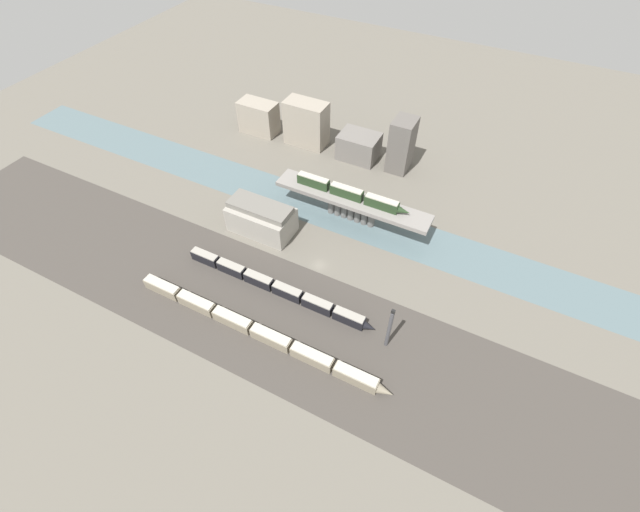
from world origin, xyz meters
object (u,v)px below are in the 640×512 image
object	(u,v)px
warehouse_building	(261,218)
signal_tower	(389,329)
train_yard_near	(256,331)
train_yard_mid	(276,287)
train_on_bridge	(350,193)

from	to	relation	value
warehouse_building	signal_tower	size ratio (longest dim) A/B	1.33
train_yard_near	train_yard_mid	size ratio (longest dim) A/B	1.26
warehouse_building	train_yard_near	bearing A→B (deg)	-60.24
train_on_bridge	signal_tower	bearing A→B (deg)	-53.96
train_on_bridge	signal_tower	xyz separation A→B (m)	(31.34, -43.06, -3.26)
warehouse_building	signal_tower	bearing A→B (deg)	-22.82
train_yard_near	signal_tower	bearing A→B (deg)	21.96
train_on_bridge	warehouse_building	size ratio (longest dim) A/B	1.87
train_yard_mid	signal_tower	size ratio (longest dim) A/B	3.83
train_yard_mid	warehouse_building	world-z (taller)	warehouse_building
train_on_bridge	warehouse_building	distance (m)	31.98
train_yard_near	train_yard_mid	bearing A→B (deg)	100.61
train_yard_near	train_yard_mid	xyz separation A→B (m)	(-3.02, 16.12, -0.03)
train_yard_mid	signal_tower	world-z (taller)	signal_tower
train_on_bridge	train_yard_near	world-z (taller)	train_on_bridge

